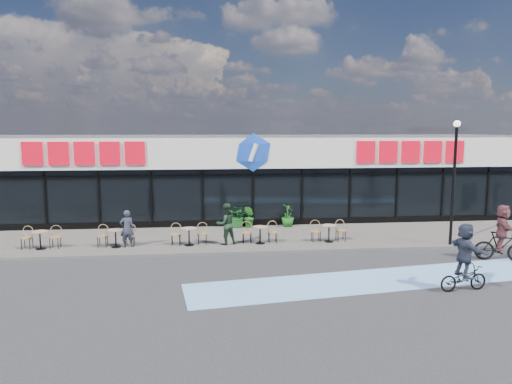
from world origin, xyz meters
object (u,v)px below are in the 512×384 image
at_px(potted_plant_mid, 249,217).
at_px(potted_plant_left, 238,216).
at_px(cyclist_b, 502,236).
at_px(patron_left, 127,229).
at_px(lamp_post, 454,172).
at_px(potted_plant_right, 288,215).
at_px(cyclist_a, 464,260).
at_px(patron_right, 226,224).

bearing_deg(potted_plant_mid, potted_plant_left, 165.05).
bearing_deg(potted_plant_mid, cyclist_b, -35.66).
height_order(potted_plant_left, patron_left, patron_left).
relative_size(lamp_post, potted_plant_right, 4.64).
bearing_deg(cyclist_a, patron_right, 139.11).
bearing_deg(patron_left, cyclist_a, 138.59).
bearing_deg(potted_plant_left, cyclist_a, -56.31).
bearing_deg(lamp_post, potted_plant_left, 153.58).
height_order(patron_left, cyclist_b, cyclist_b).
relative_size(potted_plant_right, patron_right, 0.64).
bearing_deg(lamp_post, cyclist_b, -70.92).
relative_size(patron_left, patron_right, 0.88).
bearing_deg(potted_plant_right, cyclist_b, -42.74).
bearing_deg(potted_plant_right, patron_right, -134.30).
bearing_deg(lamp_post, patron_left, 176.05).
distance_m(potted_plant_mid, potted_plant_right, 1.93).
distance_m(lamp_post, patron_left, 13.71).
relative_size(potted_plant_left, patron_right, 0.63).
height_order(lamp_post, potted_plant_left, lamp_post).
relative_size(patron_left, cyclist_a, 0.73).
distance_m(potted_plant_right, cyclist_a, 10.12).
height_order(cyclist_a, cyclist_b, cyclist_b).
xyz_separation_m(lamp_post, patron_right, (-9.42, 0.96, -2.20)).
distance_m(potted_plant_right, cyclist_b, 9.52).
height_order(potted_plant_right, cyclist_b, cyclist_b).
xyz_separation_m(lamp_post, potted_plant_mid, (-8.15, 4.17, -2.54)).
bearing_deg(potted_plant_left, lamp_post, -26.42).
xyz_separation_m(lamp_post, cyclist_b, (0.77, -2.22, -2.21)).
height_order(potted_plant_left, potted_plant_right, potted_plant_right).
bearing_deg(potted_plant_left, potted_plant_right, -1.96).
relative_size(potted_plant_mid, cyclist_b, 0.50).
bearing_deg(potted_plant_mid, patron_left, -148.71).
bearing_deg(patron_left, potted_plant_left, -157.46).
bearing_deg(potted_plant_left, patron_right, -102.16).
xyz_separation_m(potted_plant_mid, cyclist_a, (5.75, -9.30, 0.34)).
height_order(potted_plant_mid, patron_left, patron_left).
distance_m(potted_plant_right, patron_right, 4.59).
height_order(patron_right, cyclist_b, cyclist_b).
xyz_separation_m(potted_plant_left, patron_left, (-4.79, -3.39, 0.22)).
relative_size(lamp_post, potted_plant_left, 4.69).
bearing_deg(cyclist_b, lamp_post, 109.08).
distance_m(potted_plant_left, patron_left, 5.87).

